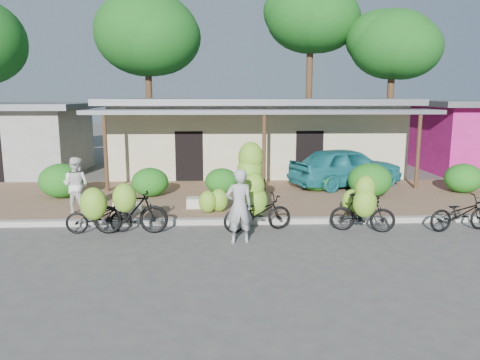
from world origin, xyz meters
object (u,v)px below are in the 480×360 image
at_px(sack_near, 201,203).
at_px(bike_left, 130,210).
at_px(tree_near_right, 389,43).
at_px(tree_center_right, 307,15).
at_px(bike_right, 363,208).
at_px(bike_center, 254,195).
at_px(teal_van, 346,167).
at_px(bystander, 76,185).
at_px(vendor, 239,206).
at_px(bike_far_left, 98,213).
at_px(bike_far_right, 461,213).
at_px(tree_far_center, 144,33).
at_px(sack_far, 127,207).

bearing_deg(sack_near, bike_left, -125.16).
bearing_deg(tree_near_right, sack_near, -130.38).
height_order(tree_center_right, bike_right, tree_center_right).
distance_m(bike_center, bike_right, 2.82).
bearing_deg(tree_near_right, bike_right, -110.99).
bearing_deg(tree_near_right, teal_van, -117.68).
xyz_separation_m(tree_near_right, bike_center, (-7.99, -13.05, -5.29)).
bearing_deg(bystander, tree_near_right, -123.68).
bearing_deg(teal_van, vendor, 124.10).
distance_m(tree_near_right, bike_far_left, 18.90).
relative_size(tree_near_right, teal_van, 1.82).
bearing_deg(bike_center, bike_left, 83.25).
height_order(tree_center_right, bike_far_right, tree_center_right).
height_order(tree_far_center, bike_left, tree_far_center).
bearing_deg(tree_center_right, bike_left, -114.74).
bearing_deg(tree_near_right, bike_far_left, -131.55).
bearing_deg(vendor, bike_far_right, 176.31).
height_order(bike_far_left, vendor, vendor).
bearing_deg(sack_near, bike_center, -51.99).
relative_size(bike_right, teal_van, 0.39).
bearing_deg(sack_near, vendor, -71.40).
height_order(bike_far_left, bystander, bystander).
bearing_deg(tree_far_center, teal_van, -47.02).
relative_size(tree_center_right, bike_far_left, 5.75).
distance_m(bike_left, bike_center, 3.21).
bearing_deg(vendor, tree_center_right, -116.44).
height_order(tree_far_center, sack_near, tree_far_center).
xyz_separation_m(bike_far_right, teal_van, (-1.56, 5.54, 0.40)).
height_order(tree_center_right, sack_far, tree_center_right).
xyz_separation_m(tree_far_center, bike_left, (1.85, -15.02, -6.20)).
xyz_separation_m(tree_far_center, sack_near, (3.53, -12.64, -6.58)).
xyz_separation_m(tree_near_right, bike_far_right, (-2.62, -13.51, -5.73)).
relative_size(tree_center_right, vendor, 5.47).
distance_m(tree_far_center, tree_near_right, 13.10).
bearing_deg(tree_far_center, tree_center_right, 3.18).
height_order(tree_near_right, bike_right, tree_near_right).
xyz_separation_m(sack_far, teal_van, (7.44, 3.62, 0.60)).
relative_size(bike_far_left, bike_right, 1.00).
height_order(bike_right, bystander, bystander).
relative_size(sack_near, teal_van, 0.20).
height_order(bike_right, sack_near, bike_right).
relative_size(bike_left, bike_right, 1.11).
distance_m(tree_far_center, sack_near, 14.68).
bearing_deg(tree_far_center, bike_center, -70.98).
relative_size(bike_left, bike_far_right, 1.03).
bearing_deg(bystander, teal_van, -142.88).
bearing_deg(tree_center_right, bike_far_right, -84.90).
distance_m(tree_center_right, sack_far, 17.35).
bearing_deg(bike_far_right, sack_near, 61.47).
xyz_separation_m(tree_far_center, tree_center_right, (9.00, 0.50, 1.05)).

